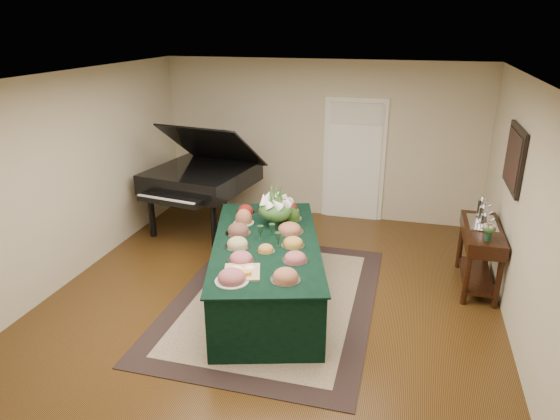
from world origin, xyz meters
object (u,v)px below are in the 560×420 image
(floral_centerpiece, at_px, (276,206))
(grand_piano, at_px, (202,177))
(mahogany_sideboard, at_px, (481,241))
(buffet_table, at_px, (266,270))

(floral_centerpiece, height_order, grand_piano, grand_piano)
(mahogany_sideboard, bearing_deg, floral_centerpiece, -169.16)
(buffet_table, height_order, mahogany_sideboard, mahogany_sideboard)
(buffet_table, distance_m, grand_piano, 2.59)
(grand_piano, height_order, mahogany_sideboard, grand_piano)
(mahogany_sideboard, bearing_deg, buffet_table, -158.32)
(buffet_table, bearing_deg, floral_centerpiece, 91.88)
(grand_piano, relative_size, mahogany_sideboard, 1.62)
(grand_piano, xyz_separation_m, mahogany_sideboard, (4.21, -0.91, -0.27))
(buffet_table, relative_size, floral_centerpiece, 6.55)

